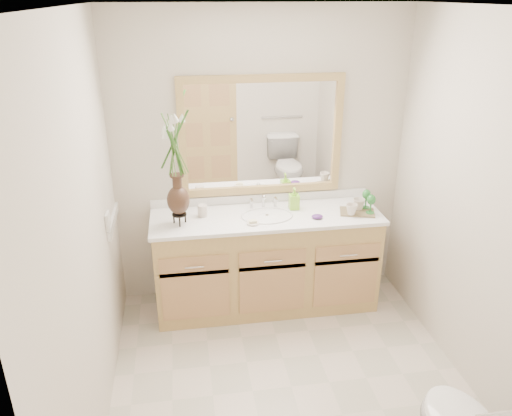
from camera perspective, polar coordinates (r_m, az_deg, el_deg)
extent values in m
plane|color=beige|center=(3.61, 4.06, -19.69)|extent=(2.60, 2.60, 0.00)
cube|color=white|center=(2.64, 5.64, 21.95)|extent=(2.40, 2.60, 0.02)
cube|color=beige|center=(4.11, 0.56, 5.53)|extent=(2.40, 0.02, 2.40)
cube|color=beige|center=(1.90, 14.27, -19.28)|extent=(2.40, 0.02, 2.40)
cube|color=beige|center=(2.91, -19.01, -3.72)|extent=(0.02, 2.60, 2.40)
cube|color=beige|center=(3.40, 24.83, -0.70)|extent=(0.02, 2.60, 2.40)
cube|color=tan|center=(4.18, 1.16, -6.19)|extent=(1.80, 0.55, 0.80)
cube|color=white|center=(3.99, 1.21, -1.00)|extent=(1.84, 0.57, 0.03)
ellipsoid|color=white|center=(3.99, 1.25, -1.64)|extent=(0.38, 0.30, 0.12)
cylinder|color=silver|center=(4.10, 0.83, 0.81)|extent=(0.02, 0.02, 0.11)
cylinder|color=silver|center=(4.10, -0.55, 0.53)|extent=(0.02, 0.02, 0.08)
cylinder|color=silver|center=(4.13, 2.20, 0.70)|extent=(0.02, 0.02, 0.08)
cube|color=white|center=(4.03, 0.62, 8.22)|extent=(1.20, 0.01, 0.85)
cube|color=tan|center=(3.93, 0.66, 14.60)|extent=(1.32, 0.04, 0.06)
cube|color=tan|center=(4.17, 0.61, 2.15)|extent=(1.32, 0.04, 0.06)
cube|color=tan|center=(3.98, -8.44, 7.74)|extent=(0.06, 0.04, 0.85)
cube|color=tan|center=(4.18, 9.29, 8.44)|extent=(0.06, 0.04, 0.85)
cube|color=white|center=(3.68, -16.57, -1.38)|extent=(0.02, 0.12, 0.12)
cylinder|color=black|center=(3.84, -8.76, -0.72)|extent=(0.11, 0.11, 0.01)
ellipsoid|color=black|center=(3.79, -8.87, 0.90)|extent=(0.17, 0.17, 0.22)
cylinder|color=black|center=(3.74, -9.00, 2.89)|extent=(0.07, 0.07, 0.10)
cylinder|color=#4C7A33|center=(3.66, -9.26, 6.74)|extent=(0.06, 0.06, 0.40)
cylinder|color=beige|center=(3.96, -6.14, -0.31)|extent=(0.07, 0.07, 0.10)
cylinder|color=beige|center=(3.82, -0.36, -1.76)|extent=(0.10, 0.10, 0.01)
cube|color=beige|center=(3.82, -0.36, -1.55)|extent=(0.06, 0.04, 0.02)
imported|color=#91E235|center=(4.08, 4.37, 0.99)|extent=(0.08, 0.08, 0.16)
ellipsoid|color=#4F2570|center=(3.94, 7.02, -0.97)|extent=(0.11, 0.10, 0.03)
cube|color=brown|center=(4.10, 11.48, -0.46)|extent=(0.31, 0.25, 0.01)
imported|color=beige|center=(4.01, 10.87, -0.11)|extent=(0.12, 0.12, 0.09)
imported|color=beige|center=(4.11, 11.67, 0.47)|extent=(0.13, 0.14, 0.10)
cylinder|color=#27762E|center=(4.09, 12.90, -0.50)|extent=(0.07, 0.07, 0.01)
cylinder|color=#27762E|center=(4.07, 12.96, 0.13)|extent=(0.01, 0.01, 0.10)
ellipsoid|color=#27762E|center=(4.04, 13.04, 0.94)|extent=(0.07, 0.07, 0.08)
cylinder|color=#27762E|center=(4.18, 12.39, 0.08)|extent=(0.07, 0.07, 0.01)
cylinder|color=#27762E|center=(4.16, 12.45, 0.71)|extent=(0.01, 0.01, 0.10)
ellipsoid|color=#27762E|center=(4.13, 12.52, 1.52)|extent=(0.07, 0.07, 0.08)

